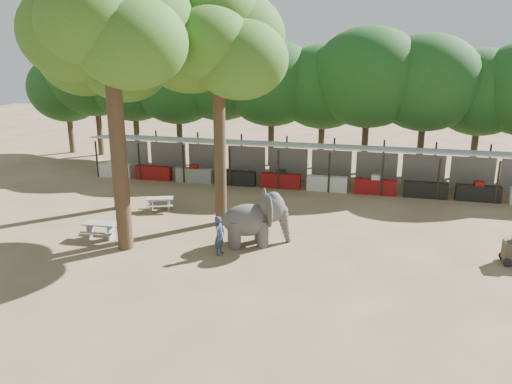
% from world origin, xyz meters
% --- Properties ---
extents(ground, '(100.00, 100.00, 0.00)m').
position_xyz_m(ground, '(0.00, 0.00, 0.00)').
color(ground, brown).
rests_on(ground, ground).
extents(vendor_stalls, '(28.00, 2.99, 2.80)m').
position_xyz_m(vendor_stalls, '(-0.00, 13.84, 1.18)').
color(vendor_stalls, '#ACADB4').
rests_on(vendor_stalls, ground).
extents(yard_tree_left, '(7.10, 6.90, 11.02)m').
position_xyz_m(yard_tree_left, '(-9.13, 7.19, 8.20)').
color(yard_tree_left, '#332316').
rests_on(yard_tree_left, ground).
extents(yard_tree_center, '(7.10, 6.90, 12.04)m').
position_xyz_m(yard_tree_center, '(-6.13, 2.19, 9.21)').
color(yard_tree_center, '#332316').
rests_on(yard_tree_center, ground).
extents(yard_tree_back, '(7.10, 6.90, 11.36)m').
position_xyz_m(yard_tree_back, '(-3.13, 6.19, 8.54)').
color(yard_tree_back, '#332316').
rests_on(yard_tree_back, ground).
extents(backdrop_trees, '(46.46, 5.95, 8.33)m').
position_xyz_m(backdrop_trees, '(0.00, 19.00, 5.51)').
color(backdrop_trees, '#332316').
rests_on(backdrop_trees, ground).
extents(elephant, '(3.13, 2.45, 2.34)m').
position_xyz_m(elephant, '(-0.69, 3.77, 1.17)').
color(elephant, '#434140').
rests_on(elephant, ground).
extents(handler, '(0.48, 0.65, 1.66)m').
position_xyz_m(handler, '(-1.88, 2.31, 0.83)').
color(handler, '#26384C').
rests_on(handler, ground).
extents(picnic_table_near, '(1.55, 1.42, 0.73)m').
position_xyz_m(picnic_table_near, '(-7.63, 2.77, 0.48)').
color(picnic_table_near, gray).
rests_on(picnic_table_near, ground).
extents(picnic_table_far, '(1.69, 1.60, 0.68)m').
position_xyz_m(picnic_table_far, '(-6.73, 7.12, 0.44)').
color(picnic_table_far, gray).
rests_on(picnic_table_far, ground).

